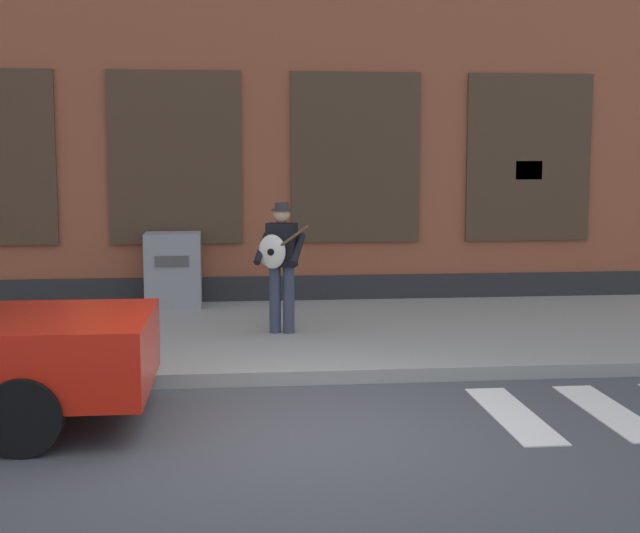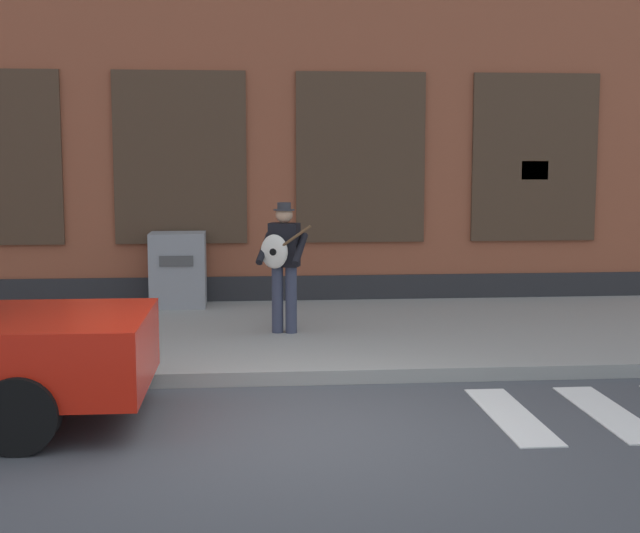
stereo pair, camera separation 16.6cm
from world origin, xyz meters
name	(u,v)px [view 2 (the right image)]	position (x,y,z in m)	size (l,w,h in m)	color
ground_plane	(297,430)	(0.00, 0.00, 0.00)	(160.00, 160.00, 0.00)	#424449
sidewalk	(278,335)	(0.00, 3.97, 0.08)	(28.00, 4.81, 0.16)	gray
building_backdrop	(267,45)	(0.00, 8.37, 4.41)	(28.00, 4.06, 8.83)	brown
busker	(283,259)	(0.05, 3.69, 1.13)	(0.72, 0.67, 1.70)	#33384C
utility_box	(178,270)	(-1.46, 5.92, 0.73)	(0.84, 0.68, 1.14)	gray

